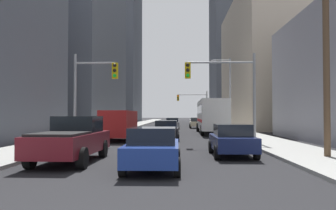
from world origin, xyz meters
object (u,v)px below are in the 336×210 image
cargo_van_red (119,124)px  sedan_beige (196,123)px  traffic_signal_near_left (93,84)px  sedan_black (166,130)px  traffic_signal_near_right (224,82)px  city_bus (211,115)px  sedan_blue (153,149)px  pickup_truck_maroon (72,140)px  sedan_grey (172,123)px  traffic_signal_far_right (194,102)px  sedan_navy (232,140)px

cargo_van_red → sedan_beige: 25.14m
cargo_van_red → traffic_signal_near_left: bearing=-111.1°
sedan_black → traffic_signal_near_left: 6.72m
traffic_signal_near_right → city_bus: bearing=88.0°
sedan_blue → traffic_signal_near_right: traffic_signal_near_right is taller
pickup_truck_maroon → sedan_beige: 36.37m
sedan_grey → sedan_beige: same height
sedan_grey → cargo_van_red: bearing=-99.7°
traffic_signal_far_right → cargo_van_red: bearing=-101.8°
city_bus → traffic_signal_far_right: size_ratio=1.92×
sedan_blue → sedan_grey: same height
city_bus → traffic_signal_near_right: traffic_signal_near_right is taller
sedan_beige → traffic_signal_near_right: traffic_signal_near_right is taller
city_bus → sedan_blue: bearing=-100.4°
sedan_navy → city_bus: bearing=87.4°
sedan_blue → traffic_signal_near_left: 11.93m
sedan_blue → sedan_navy: bearing=50.9°
traffic_signal_near_left → traffic_signal_far_right: same height
sedan_grey → traffic_signal_near_left: size_ratio=0.71×
sedan_navy → sedan_beige: bearing=89.9°
pickup_truck_maroon → sedan_navy: size_ratio=1.30×
sedan_blue → sedan_black: same height
cargo_van_red → traffic_signal_far_right: size_ratio=0.88×
sedan_navy → sedan_grey: size_ratio=0.99×
cargo_van_red → sedan_black: size_ratio=1.25×
cargo_van_red → sedan_navy: bearing=-53.3°
sedan_blue → sedan_black: size_ratio=0.99×
city_bus → cargo_van_red: bearing=-128.3°
traffic_signal_near_left → cargo_van_red: bearing=68.9°
traffic_signal_near_right → sedan_beige: bearing=90.8°
sedan_grey → sedan_beige: 4.55m
city_bus → sedan_grey: bearing=110.8°
sedan_navy → sedan_black: bearing=109.5°
pickup_truck_maroon → cargo_van_red: size_ratio=1.04×
city_bus → traffic_signal_far_right: (-0.76, 24.10, 2.18)m
cargo_van_red → traffic_signal_near_left: 4.31m
cargo_van_red → sedan_beige: (7.05, 24.13, -0.52)m
pickup_truck_maroon → traffic_signal_near_right: 11.65m
cargo_van_red → sedan_blue: bearing=-75.5°
city_bus → traffic_signal_near_left: size_ratio=1.92×
city_bus → traffic_signal_far_right: traffic_signal_far_right is taller
pickup_truck_maroon → city_bus: bearing=69.9°
sedan_navy → sedan_black: same height
city_bus → pickup_truck_maroon: city_bus is taller
pickup_truck_maroon → traffic_signal_far_right: bearing=81.1°
sedan_grey → city_bus: bearing=-69.2°
sedan_black → traffic_signal_near_right: bearing=-42.1°
sedan_black → sedan_grey: size_ratio=0.99×
sedan_grey → sedan_black: bearing=-90.2°
sedan_beige → traffic_signal_far_right: (0.06, 9.93, 3.34)m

